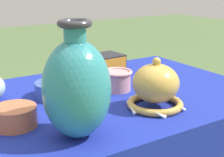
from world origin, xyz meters
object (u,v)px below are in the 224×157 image
(vase_tall_bulbous, at_px, (77,88))
(cup_wide_rose, at_px, (117,80))
(pot_squat_terracotta, at_px, (15,117))
(vase_dome_bell, at_px, (156,88))
(pot_squat_cobalt, at_px, (57,89))
(mosaic_tile_box, at_px, (107,63))

(vase_tall_bulbous, relative_size, cup_wide_rose, 2.68)
(vase_tall_bulbous, xyz_separation_m, pot_squat_terracotta, (-0.12, 0.14, -0.10))
(vase_tall_bulbous, xyz_separation_m, vase_dome_bell, (0.29, 0.05, -0.07))
(pot_squat_cobalt, bearing_deg, vase_tall_bulbous, -104.23)
(vase_dome_bell, xyz_separation_m, cup_wide_rose, (-0.01, 0.20, -0.02))
(mosaic_tile_box, distance_m, cup_wide_rose, 0.24)
(vase_dome_bell, distance_m, cup_wide_rose, 0.20)
(vase_tall_bulbous, bearing_deg, pot_squat_terracotta, 128.91)
(vase_tall_bulbous, bearing_deg, mosaic_tile_box, 51.13)
(vase_dome_bell, relative_size, cup_wide_rose, 1.70)
(vase_dome_bell, distance_m, pot_squat_terracotta, 0.42)
(pot_squat_terracotta, bearing_deg, mosaic_tile_box, 33.52)
(mosaic_tile_box, bearing_deg, vase_dome_bell, -106.56)
(cup_wide_rose, xyz_separation_m, pot_squat_cobalt, (-0.20, 0.06, -0.01))
(vase_tall_bulbous, xyz_separation_m, cup_wide_rose, (0.28, 0.25, -0.09))
(mosaic_tile_box, relative_size, cup_wide_rose, 1.19)
(vase_tall_bulbous, height_order, pot_squat_cobalt, vase_tall_bulbous)
(vase_tall_bulbous, relative_size, pot_squat_terracotta, 2.48)
(vase_tall_bulbous, relative_size, pot_squat_cobalt, 2.02)
(vase_tall_bulbous, bearing_deg, cup_wide_rose, 41.36)
(cup_wide_rose, height_order, pot_squat_terracotta, cup_wide_rose)
(vase_dome_bell, bearing_deg, mosaic_tile_box, 78.14)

